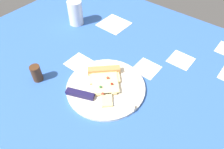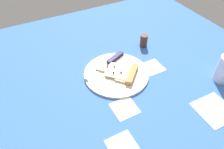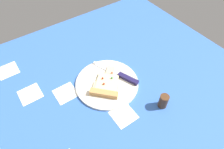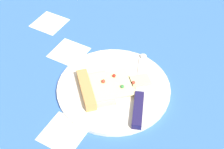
% 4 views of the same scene
% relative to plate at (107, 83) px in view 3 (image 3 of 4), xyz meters
% --- Properties ---
extents(ground_plane, '(1.28, 1.28, 0.03)m').
position_rel_plate_xyz_m(ground_plane, '(-0.00, -0.08, -0.02)').
color(ground_plane, '#3360B7').
rests_on(ground_plane, ground).
extents(plate, '(0.28, 0.28, 0.01)m').
position_rel_plate_xyz_m(plate, '(0.00, 0.00, 0.00)').
color(plate, silver).
rests_on(plate, ground_plane).
extents(pizza_slice, '(0.18, 0.18, 0.02)m').
position_rel_plate_xyz_m(pizza_slice, '(-0.02, -0.02, 0.01)').
color(pizza_slice, beige).
rests_on(pizza_slice, plate).
extents(knife, '(0.11, 0.23, 0.02)m').
position_rel_plate_xyz_m(knife, '(0.07, 0.00, 0.01)').
color(knife, silver).
rests_on(knife, plate).
extents(pepper_shaker, '(0.04, 0.04, 0.06)m').
position_rel_plate_xyz_m(pepper_shaker, '(0.12, -0.22, 0.03)').
color(pepper_shaker, '#4C2D19').
rests_on(pepper_shaker, ground_plane).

